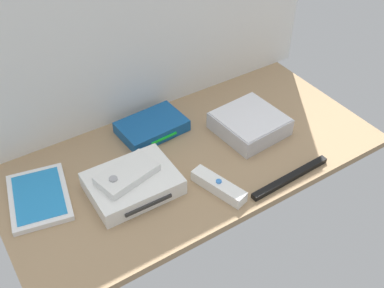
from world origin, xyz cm
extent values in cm
cube|color=#9E7F5B|center=(0.00, 0.00, -1.00)|extent=(100.00, 48.00, 2.00)
cube|color=white|center=(0.00, 24.60, 32.00)|extent=(110.00, 1.20, 64.00)
cube|color=white|center=(-18.73, -2.72, 2.20)|extent=(21.27, 16.35, 4.40)
cube|color=#2D2D2D|center=(-18.87, -10.92, 2.20)|extent=(12.01, 0.80, 0.80)
cube|color=silver|center=(18.99, 0.21, 2.50)|extent=(18.18, 18.18, 5.00)
cube|color=silver|center=(18.99, 0.21, 5.15)|extent=(17.46, 17.46, 0.30)
cube|color=white|center=(-39.05, 6.65, 0.70)|extent=(17.22, 21.39, 1.40)
cube|color=#2384CC|center=(-39.05, 6.65, 1.48)|extent=(14.28, 18.29, 0.16)
cube|color=#145193|center=(-3.95, 14.50, 1.70)|extent=(18.68, 13.05, 3.40)
cube|color=#19D833|center=(-3.59, 8.31, 1.70)|extent=(8.01, 0.87, 0.60)
cube|color=white|center=(-1.49, -14.14, 1.50)|extent=(7.47, 15.22, 3.00)
cylinder|color=#387FDB|center=(-1.49, -14.14, 3.20)|extent=(1.40, 1.40, 0.40)
cube|color=white|center=(-19.62, -2.09, 5.40)|extent=(15.82, 11.00, 2.00)
cylinder|color=#99999E|center=(-23.52, -2.97, 6.60)|extent=(2.39, 2.39, 0.40)
cube|color=black|center=(15.77, -20.74, 0.70)|extent=(24.05, 2.60, 1.40)
camera|label=1|loc=(-49.41, -76.69, 83.13)|focal=43.75mm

